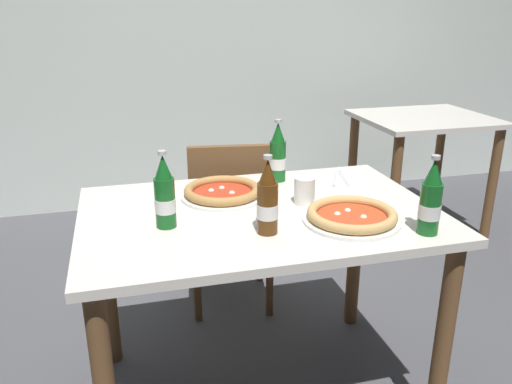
{
  "coord_description": "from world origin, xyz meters",
  "views": [
    {
      "loc": [
        -0.43,
        -1.57,
        1.4
      ],
      "look_at": [
        0.0,
        0.05,
        0.8
      ],
      "focal_mm": 36.22,
      "sensor_mm": 36.0,
      "label": 1
    }
  ],
  "objects_px": {
    "beer_bottle_right": "(431,201)",
    "paper_cup": "(304,191)",
    "beer_bottle_extra": "(165,196)",
    "beer_bottle_center": "(278,155)",
    "chair_behind_table": "(231,216)",
    "beer_bottle_left": "(268,201)",
    "pizza_marinara_far": "(352,216)",
    "pizza_margherita_near": "(223,192)",
    "napkin_with_cutlery": "(339,179)",
    "dining_table_main": "(260,241)",
    "dining_table_background": "(422,140)"
  },
  "relations": [
    {
      "from": "chair_behind_table",
      "to": "beer_bottle_center",
      "type": "height_order",
      "value": "beer_bottle_center"
    },
    {
      "from": "pizza_marinara_far",
      "to": "beer_bottle_left",
      "type": "relative_size",
      "value": 1.27
    },
    {
      "from": "beer_bottle_extra",
      "to": "paper_cup",
      "type": "xyz_separation_m",
      "value": [
        0.49,
        0.08,
        -0.06
      ]
    },
    {
      "from": "pizza_marinara_far",
      "to": "beer_bottle_right",
      "type": "relative_size",
      "value": 1.27
    },
    {
      "from": "pizza_margherita_near",
      "to": "beer_bottle_right",
      "type": "relative_size",
      "value": 1.22
    },
    {
      "from": "napkin_with_cutlery",
      "to": "pizza_margherita_near",
      "type": "bearing_deg",
      "value": -170.9
    },
    {
      "from": "chair_behind_table",
      "to": "pizza_marinara_far",
      "type": "distance_m",
      "value": 0.86
    },
    {
      "from": "beer_bottle_left",
      "to": "paper_cup",
      "type": "xyz_separation_m",
      "value": [
        0.19,
        0.21,
        -0.06
      ]
    },
    {
      "from": "pizza_margherita_near",
      "to": "beer_bottle_left",
      "type": "height_order",
      "value": "beer_bottle_left"
    },
    {
      "from": "dining_table_background",
      "to": "beer_bottle_center",
      "type": "bearing_deg",
      "value": -142.55
    },
    {
      "from": "dining_table_background",
      "to": "beer_bottle_center",
      "type": "distance_m",
      "value": 1.64
    },
    {
      "from": "beer_bottle_right",
      "to": "beer_bottle_center",
      "type": "bearing_deg",
      "value": 115.82
    },
    {
      "from": "dining_table_main",
      "to": "beer_bottle_center",
      "type": "xyz_separation_m",
      "value": [
        0.15,
        0.3,
        0.22
      ]
    },
    {
      "from": "beer_bottle_left",
      "to": "pizza_marinara_far",
      "type": "bearing_deg",
      "value": 1.83
    },
    {
      "from": "paper_cup",
      "to": "dining_table_main",
      "type": "bearing_deg",
      "value": -171.43
    },
    {
      "from": "pizza_margherita_near",
      "to": "paper_cup",
      "type": "distance_m",
      "value": 0.3
    },
    {
      "from": "dining_table_main",
      "to": "beer_bottle_left",
      "type": "height_order",
      "value": "beer_bottle_left"
    },
    {
      "from": "beer_bottle_extra",
      "to": "napkin_with_cutlery",
      "type": "xyz_separation_m",
      "value": [
        0.72,
        0.29,
        -0.1
      ]
    },
    {
      "from": "chair_behind_table",
      "to": "dining_table_background",
      "type": "distance_m",
      "value": 1.56
    },
    {
      "from": "beer_bottle_right",
      "to": "beer_bottle_extra",
      "type": "bearing_deg",
      "value": 161.48
    },
    {
      "from": "chair_behind_table",
      "to": "beer_bottle_left",
      "type": "height_order",
      "value": "beer_bottle_left"
    },
    {
      "from": "beer_bottle_extra",
      "to": "pizza_margherita_near",
      "type": "bearing_deg",
      "value": 43.45
    },
    {
      "from": "pizza_marinara_far",
      "to": "beer_bottle_left",
      "type": "xyz_separation_m",
      "value": [
        -0.28,
        -0.01,
        0.08
      ]
    },
    {
      "from": "pizza_margherita_near",
      "to": "beer_bottle_left",
      "type": "distance_m",
      "value": 0.36
    },
    {
      "from": "pizza_margherita_near",
      "to": "paper_cup",
      "type": "relative_size",
      "value": 3.17
    },
    {
      "from": "chair_behind_table",
      "to": "beer_bottle_left",
      "type": "bearing_deg",
      "value": 93.74
    },
    {
      "from": "dining_table_background",
      "to": "beer_bottle_right",
      "type": "relative_size",
      "value": 3.24
    },
    {
      "from": "dining_table_main",
      "to": "dining_table_background",
      "type": "bearing_deg",
      "value": 41.64
    },
    {
      "from": "beer_bottle_right",
      "to": "paper_cup",
      "type": "bearing_deg",
      "value": 129.63
    },
    {
      "from": "dining_table_background",
      "to": "chair_behind_table",
      "type": "bearing_deg",
      "value": -154.61
    },
    {
      "from": "napkin_with_cutlery",
      "to": "beer_bottle_right",
      "type": "bearing_deg",
      "value": -84.68
    },
    {
      "from": "paper_cup",
      "to": "beer_bottle_right",
      "type": "bearing_deg",
      "value": -50.37
    },
    {
      "from": "beer_bottle_left",
      "to": "beer_bottle_center",
      "type": "distance_m",
      "value": 0.51
    },
    {
      "from": "beer_bottle_left",
      "to": "paper_cup",
      "type": "relative_size",
      "value": 2.6
    },
    {
      "from": "chair_behind_table",
      "to": "pizza_marinara_far",
      "type": "height_order",
      "value": "chair_behind_table"
    },
    {
      "from": "chair_behind_table",
      "to": "napkin_with_cutlery",
      "type": "distance_m",
      "value": 0.59
    },
    {
      "from": "chair_behind_table",
      "to": "dining_table_main",
      "type": "bearing_deg",
      "value": 94.96
    },
    {
      "from": "dining_table_main",
      "to": "napkin_with_cutlery",
      "type": "xyz_separation_m",
      "value": [
        0.4,
        0.24,
        0.12
      ]
    },
    {
      "from": "pizza_marinara_far",
      "to": "beer_bottle_extra",
      "type": "relative_size",
      "value": 1.27
    },
    {
      "from": "pizza_marinara_far",
      "to": "beer_bottle_right",
      "type": "height_order",
      "value": "beer_bottle_right"
    },
    {
      "from": "beer_bottle_center",
      "to": "beer_bottle_extra",
      "type": "bearing_deg",
      "value": -143.71
    },
    {
      "from": "pizza_margherita_near",
      "to": "pizza_marinara_far",
      "type": "height_order",
      "value": "same"
    },
    {
      "from": "chair_behind_table",
      "to": "paper_cup",
      "type": "bearing_deg",
      "value": 111.17
    },
    {
      "from": "beer_bottle_left",
      "to": "napkin_with_cutlery",
      "type": "relative_size",
      "value": 1.07
    },
    {
      "from": "pizza_marinara_far",
      "to": "napkin_with_cutlery",
      "type": "xyz_separation_m",
      "value": [
        0.14,
        0.41,
        -0.02
      ]
    },
    {
      "from": "napkin_with_cutlery",
      "to": "dining_table_background",
      "type": "bearing_deg",
      "value": 44.97
    },
    {
      "from": "dining_table_main",
      "to": "pizza_margherita_near",
      "type": "bearing_deg",
      "value": 121.4
    },
    {
      "from": "pizza_margherita_near",
      "to": "napkin_with_cutlery",
      "type": "bearing_deg",
      "value": 9.1
    },
    {
      "from": "dining_table_main",
      "to": "beer_bottle_extra",
      "type": "bearing_deg",
      "value": -170.62
    },
    {
      "from": "dining_table_main",
      "to": "beer_bottle_center",
      "type": "distance_m",
      "value": 0.4
    }
  ]
}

